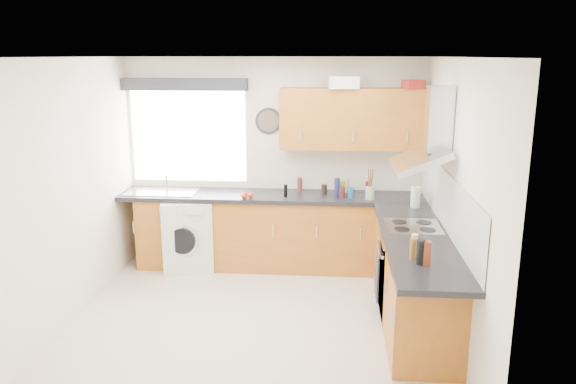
# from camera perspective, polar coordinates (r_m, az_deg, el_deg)

# --- Properties ---
(ground_plane) EXTENTS (3.60, 3.60, 0.00)m
(ground_plane) POSITION_cam_1_polar(r_m,az_deg,el_deg) (5.58, -3.36, -13.10)
(ground_plane) COLOR beige
(ceiling) EXTENTS (3.60, 3.60, 0.02)m
(ceiling) POSITION_cam_1_polar(r_m,az_deg,el_deg) (4.98, -3.77, 13.51)
(ceiling) COLOR white
(ceiling) RESTS_ON wall_back
(wall_back) EXTENTS (3.60, 0.02, 2.50)m
(wall_back) POSITION_cam_1_polar(r_m,az_deg,el_deg) (6.88, -1.44, 3.13)
(wall_back) COLOR silver
(wall_back) RESTS_ON ground_plane
(wall_front) EXTENTS (3.60, 0.02, 2.50)m
(wall_front) POSITION_cam_1_polar(r_m,az_deg,el_deg) (3.45, -7.81, -7.94)
(wall_front) COLOR silver
(wall_front) RESTS_ON ground_plane
(wall_left) EXTENTS (0.02, 3.60, 2.50)m
(wall_left) POSITION_cam_1_polar(r_m,az_deg,el_deg) (5.68, -21.84, -0.16)
(wall_left) COLOR silver
(wall_left) RESTS_ON ground_plane
(wall_right) EXTENTS (0.02, 3.60, 2.50)m
(wall_right) POSITION_cam_1_polar(r_m,az_deg,el_deg) (5.20, 16.49, -0.94)
(wall_right) COLOR silver
(wall_right) RESTS_ON ground_plane
(window) EXTENTS (1.40, 0.02, 1.10)m
(window) POSITION_cam_1_polar(r_m,az_deg,el_deg) (7.01, -10.06, 5.60)
(window) COLOR silver
(window) RESTS_ON wall_back
(window_blind) EXTENTS (1.50, 0.18, 0.14)m
(window_blind) POSITION_cam_1_polar(r_m,az_deg,el_deg) (6.87, -10.47, 10.70)
(window_blind) COLOR #26272E
(window_blind) RESTS_ON wall_back
(splashback) EXTENTS (0.01, 3.00, 0.54)m
(splashback) POSITION_cam_1_polar(r_m,az_deg,el_deg) (5.50, 15.72, -0.86)
(splashback) COLOR white
(splashback) RESTS_ON wall_right
(base_cab_back) EXTENTS (3.00, 0.58, 0.86)m
(base_cab_back) POSITION_cam_1_polar(r_m,az_deg,el_deg) (6.82, -2.49, -4.10)
(base_cab_back) COLOR #955319
(base_cab_back) RESTS_ON ground_plane
(base_cab_corner) EXTENTS (0.60, 0.60, 0.86)m
(base_cab_corner) POSITION_cam_1_polar(r_m,az_deg,el_deg) (6.80, 11.04, -4.39)
(base_cab_corner) COLOR #955319
(base_cab_corner) RESTS_ON ground_plane
(base_cab_right) EXTENTS (0.58, 2.10, 0.86)m
(base_cab_right) POSITION_cam_1_polar(r_m,az_deg,el_deg) (5.55, 12.63, -8.72)
(base_cab_right) COLOR #955319
(base_cab_right) RESTS_ON ground_plane
(worktop_back) EXTENTS (3.60, 0.62, 0.05)m
(worktop_back) POSITION_cam_1_polar(r_m,az_deg,el_deg) (6.67, -1.69, -0.43)
(worktop_back) COLOR black
(worktop_back) RESTS_ON base_cab_back
(worktop_right) EXTENTS (0.62, 2.42, 0.05)m
(worktop_right) POSITION_cam_1_polar(r_m,az_deg,el_deg) (5.25, 13.00, -4.74)
(worktop_right) COLOR black
(worktop_right) RESTS_ON base_cab_right
(sink) EXTENTS (0.84, 0.46, 0.10)m
(sink) POSITION_cam_1_polar(r_m,az_deg,el_deg) (6.93, -12.70, 0.32)
(sink) COLOR #B4BAC7
(sink) RESTS_ON worktop_back
(oven) EXTENTS (0.56, 0.58, 0.85)m
(oven) POSITION_cam_1_polar(r_m,az_deg,el_deg) (5.68, 12.33, -8.19)
(oven) COLOR black
(oven) RESTS_ON ground_plane
(hob_plate) EXTENTS (0.52, 0.52, 0.01)m
(hob_plate) POSITION_cam_1_polar(r_m,az_deg,el_deg) (5.52, 12.59, -3.45)
(hob_plate) COLOR #B4BAC7
(hob_plate) RESTS_ON worktop_right
(extractor_hood) EXTENTS (0.52, 0.78, 0.66)m
(extractor_hood) POSITION_cam_1_polar(r_m,az_deg,el_deg) (5.35, 14.13, 5.30)
(extractor_hood) COLOR #B4BAC7
(extractor_hood) RESTS_ON wall_right
(upper_cabinets) EXTENTS (1.70, 0.35, 0.70)m
(upper_cabinets) POSITION_cam_1_polar(r_m,az_deg,el_deg) (6.60, 6.68, 7.40)
(upper_cabinets) COLOR #955319
(upper_cabinets) RESTS_ON wall_back
(washing_machine) EXTENTS (0.69, 0.67, 0.85)m
(washing_machine) POSITION_cam_1_polar(r_m,az_deg,el_deg) (6.88, -10.08, -4.16)
(washing_machine) COLOR silver
(washing_machine) RESTS_ON ground_plane
(wall_clock) EXTENTS (0.32, 0.04, 0.32)m
(wall_clock) POSITION_cam_1_polar(r_m,az_deg,el_deg) (6.80, -2.00, 7.20)
(wall_clock) COLOR #26272E
(wall_clock) RESTS_ON wall_back
(casserole) EXTENTS (0.36, 0.28, 0.14)m
(casserole) POSITION_cam_1_polar(r_m,az_deg,el_deg) (6.45, 5.64, 11.03)
(casserole) COLOR silver
(casserole) RESTS_ON upper_cabinets
(storage_box) EXTENTS (0.26, 0.24, 0.10)m
(storage_box) POSITION_cam_1_polar(r_m,az_deg,el_deg) (6.51, 12.63, 10.62)
(storage_box) COLOR #A2221E
(storage_box) RESTS_ON upper_cabinets
(utensil_pot) EXTENTS (0.13, 0.13, 0.15)m
(utensil_pot) POSITION_cam_1_polar(r_m,az_deg,el_deg) (6.48, 8.32, -0.11)
(utensil_pot) COLOR gray
(utensil_pot) RESTS_ON worktop_back
(kitchen_roll) EXTENTS (0.11, 0.11, 0.22)m
(kitchen_roll) POSITION_cam_1_polar(r_m,az_deg,el_deg) (6.23, 12.82, -0.50)
(kitchen_roll) COLOR silver
(kitchen_roll) RESTS_ON worktop_right
(tomato_cluster) EXTENTS (0.15, 0.15, 0.06)m
(tomato_cluster) POSITION_cam_1_polar(r_m,az_deg,el_deg) (6.50, -4.25, -0.34)
(tomato_cluster) COLOR red
(tomato_cluster) RESTS_ON worktop_back
(jar_0) EXTENTS (0.08, 0.08, 0.18)m
(jar_0) POSITION_cam_1_polar(r_m,az_deg,el_deg) (6.63, 5.46, 0.44)
(jar_0) COLOR olive
(jar_0) RESTS_ON worktop_back
(jar_1) EXTENTS (0.06, 0.06, 0.16)m
(jar_1) POSITION_cam_1_polar(r_m,az_deg,el_deg) (6.78, 1.19, 0.74)
(jar_1) COLOR #5A2820
(jar_1) RESTS_ON worktop_back
(jar_2) EXTENTS (0.06, 0.06, 0.14)m
(jar_2) POSITION_cam_1_polar(r_m,az_deg,el_deg) (6.74, 8.11, 0.44)
(jar_2) COLOR #5A1412
(jar_2) RESTS_ON worktop_back
(jar_3) EXTENTS (0.05, 0.05, 0.14)m
(jar_3) POSITION_cam_1_polar(r_m,az_deg,el_deg) (6.78, 4.92, 0.59)
(jar_3) COLOR #571F20
(jar_3) RESTS_ON worktop_back
(jar_4) EXTENTS (0.07, 0.07, 0.12)m
(jar_4) POSITION_cam_1_polar(r_m,az_deg,el_deg) (6.66, 3.69, 0.26)
(jar_4) COLOR black
(jar_4) RESTS_ON worktop_back
(jar_5) EXTENTS (0.04, 0.04, 0.15)m
(jar_5) POSITION_cam_1_polar(r_m,az_deg,el_deg) (6.51, -0.25, 0.12)
(jar_5) COLOR black
(jar_5) RESTS_ON worktop_back
(jar_6) EXTENTS (0.06, 0.06, 0.16)m
(jar_6) POSITION_cam_1_polar(r_m,az_deg,el_deg) (6.76, 6.02, 0.62)
(jar_6) COLOR #A4978B
(jar_6) RESTS_ON worktop_back
(jar_7) EXTENTS (0.07, 0.07, 0.12)m
(jar_7) POSITION_cam_1_polar(r_m,az_deg,el_deg) (6.51, 5.48, -0.07)
(jar_7) COLOR #431817
(jar_7) RESTS_ON worktop_back
(jar_8) EXTENTS (0.06, 0.06, 0.23)m
(jar_8) POSITION_cam_1_polar(r_m,az_deg,el_deg) (6.52, 5.01, 0.43)
(jar_8) COLOR #141A46
(jar_8) RESTS_ON worktop_back
(jar_9) EXTENTS (0.07, 0.07, 0.11)m
(jar_9) POSITION_cam_1_polar(r_m,az_deg,el_deg) (6.52, 6.40, -0.11)
(jar_9) COLOR #19517A
(jar_9) RESTS_ON worktop_back
(jar_10) EXTENTS (0.04, 0.04, 0.13)m
(jar_10) POSITION_cam_1_polar(r_m,az_deg,el_deg) (6.82, 1.19, 0.66)
(jar_10) COLOR black
(jar_10) RESTS_ON worktop_back
(jar_11) EXTENTS (0.04, 0.04, 0.16)m
(jar_11) POSITION_cam_1_polar(r_m,az_deg,el_deg) (6.59, 5.03, 0.26)
(jar_11) COLOR #521D20
(jar_11) RESTS_ON worktop_back
(bottle_0) EXTENTS (0.05, 0.05, 0.19)m
(bottle_0) POSITION_cam_1_polar(r_m,az_deg,el_deg) (4.73, 12.70, -5.29)
(bottle_0) COLOR #BBB39F
(bottle_0) RESTS_ON worktop_right
(bottle_1) EXTENTS (0.07, 0.07, 0.19)m
(bottle_1) POSITION_cam_1_polar(r_m,az_deg,el_deg) (4.56, 13.89, -6.04)
(bottle_1) COLOR maroon
(bottle_1) RESTS_ON worktop_right
(bottle_2) EXTENTS (0.05, 0.05, 0.18)m
(bottle_2) POSITION_cam_1_polar(r_m,az_deg,el_deg) (4.66, 12.57, -5.65)
(bottle_2) COLOR brown
(bottle_2) RESTS_ON worktop_right
(bottle_3) EXTENTS (0.07, 0.07, 0.20)m
(bottle_3) POSITION_cam_1_polar(r_m,az_deg,el_deg) (4.56, 13.33, -5.96)
(bottle_3) COLOR black
(bottle_3) RESTS_ON worktop_right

